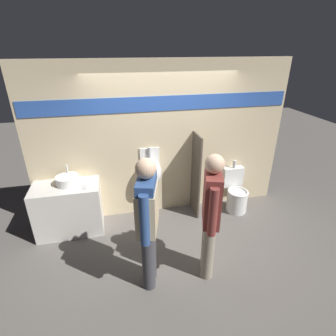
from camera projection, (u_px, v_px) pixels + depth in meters
name	position (u px, v px, depth m)	size (l,w,h in m)	color
ground_plane	(170.00, 226.00, 4.58)	(16.00, 16.00, 0.00)	#5B5651
display_wall	(163.00, 141.00, 4.52)	(4.45, 0.07, 2.70)	beige
sink_counter	(69.00, 209.00, 4.32)	(1.05, 0.57, 0.85)	silver
sink_basin	(68.00, 180.00, 4.17)	(0.36, 0.36, 0.28)	white
cell_phone	(85.00, 187.00, 4.09)	(0.07, 0.14, 0.01)	#B7B7BC
divider_near_counter	(196.00, 176.00, 4.66)	(0.03, 0.45, 1.53)	#4C4238
urinal_near_counter	(151.00, 173.00, 4.53)	(0.36, 0.32, 1.30)	silver
toilet	(236.00, 194.00, 4.95)	(0.39, 0.56, 0.93)	white
person_in_vest	(148.00, 217.00, 3.09)	(0.34, 0.61, 1.79)	#3D3D42
person_with_lanyard	(211.00, 213.00, 3.26)	(0.32, 0.59, 1.76)	gray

